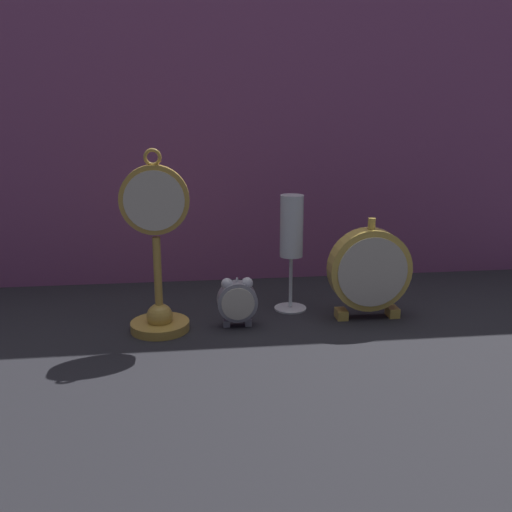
{
  "coord_description": "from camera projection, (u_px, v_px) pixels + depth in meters",
  "views": [
    {
      "loc": [
        -0.12,
        -0.94,
        0.39
      ],
      "look_at": [
        0.0,
        0.08,
        0.12
      ],
      "focal_mm": 40.0,
      "sensor_mm": 36.0,
      "label": 1
    }
  ],
  "objects": [
    {
      "name": "champagne_flute",
      "position": [
        291.0,
        235.0,
        1.09
      ],
      "size": [
        0.06,
        0.06,
        0.23
      ],
      "color": "silver",
      "rests_on": "ground_plane"
    },
    {
      "name": "ground_plane",
      "position": [
        261.0,
        331.0,
        1.02
      ],
      "size": [
        4.0,
        4.0,
        0.0
      ],
      "primitive_type": "plane",
      "color": "#232328"
    },
    {
      "name": "pocket_watch_on_stand",
      "position": [
        157.0,
        261.0,
        0.99
      ],
      "size": [
        0.12,
        0.11,
        0.32
      ],
      "color": "gold",
      "rests_on": "ground_plane"
    },
    {
      "name": "mantel_clock_silver",
      "position": [
        369.0,
        270.0,
        1.06
      ],
      "size": [
        0.15,
        0.04,
        0.19
      ],
      "color": "gold",
      "rests_on": "ground_plane"
    },
    {
      "name": "alarm_clock_twin_bell",
      "position": [
        237.0,
        300.0,
        1.03
      ],
      "size": [
        0.07,
        0.03,
        0.09
      ],
      "color": "gray",
      "rests_on": "ground_plane"
    },
    {
      "name": "fabric_backdrop_drape",
      "position": [
        243.0,
        135.0,
        1.25
      ],
      "size": [
        1.65,
        0.01,
        0.66
      ],
      "primitive_type": "cube",
      "color": "#8E4C7F",
      "rests_on": "ground_plane"
    }
  ]
}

